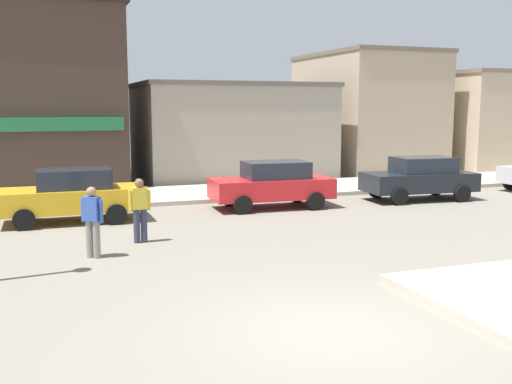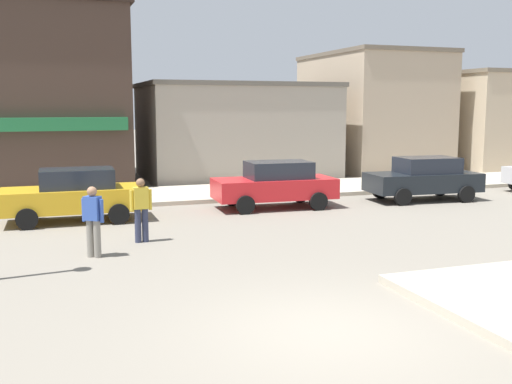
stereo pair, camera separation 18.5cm
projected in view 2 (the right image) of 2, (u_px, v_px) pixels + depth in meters
name	position (u px, v px, depth m)	size (l,w,h in m)	color
ground_plane	(331.00, 331.00, 9.08)	(160.00, 160.00, 0.00)	gray
kerb_far	(160.00, 195.00, 22.29)	(80.00, 4.00, 0.15)	#B7AD99
parked_car_nearest	(74.00, 194.00, 17.55)	(4.03, 1.93, 1.56)	gold
parked_car_second	(275.00, 184.00, 19.90)	(4.07, 2.02, 1.56)	red
parked_car_third	(424.00, 178.00, 21.52)	(4.12, 2.11, 1.56)	black
pedestrian_crossing_near	(93.00, 219.00, 13.37)	(0.49, 0.41, 1.61)	gray
pedestrian_crossing_far	(141.00, 208.00, 14.87)	(0.55, 0.23, 1.61)	#2D334C
building_storefront_left_near	(235.00, 130.00, 28.64)	(8.83, 6.19, 4.44)	#9E9384
building_storefront_left_mid	(371.00, 112.00, 31.97)	(5.46, 7.87, 6.14)	tan
building_storefront_right_near	(501.00, 120.00, 32.86)	(7.28, 6.13, 5.20)	tan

